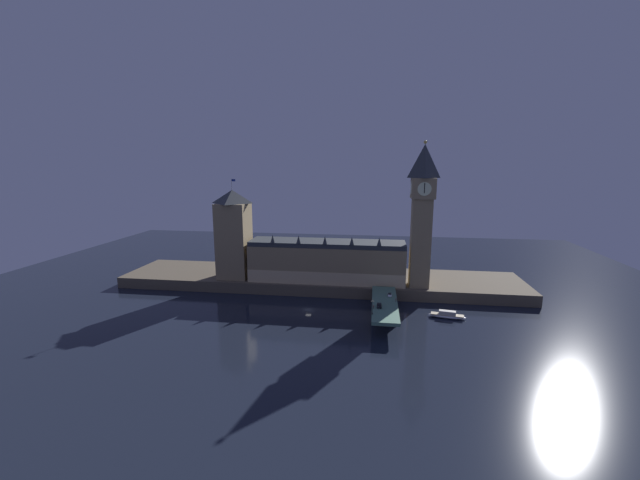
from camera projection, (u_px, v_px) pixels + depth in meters
The scene contains 12 objects.
ground_plane at pixel (308, 310), 184.23m from camera, with size 400.00×400.00×0.00m, color black.
embankment at pixel (320, 280), 221.57m from camera, with size 220.00×42.00×5.85m.
parliament_hall at pixel (327, 261), 209.53m from camera, with size 82.09×19.35×25.64m.
clock_tower at pixel (422, 211), 194.06m from camera, with size 11.85×11.96×72.70m.
victoria_tower at pixel (234, 234), 213.53m from camera, with size 16.49×16.49×54.01m.
bridge at pixel (385, 306), 173.52m from camera, with size 11.17×46.00×7.36m.
car_northbound_trail at pixel (379, 305), 167.55m from camera, with size 2.00×4.77×1.50m.
car_southbound_trail at pixel (390, 295), 181.17m from camera, with size 1.93×3.80×1.37m.
pedestrian_near_rail at pixel (373, 307), 165.55m from camera, with size 0.38×0.38×1.66m.
pedestrian_mid_walk at pixel (396, 300), 173.79m from camera, with size 0.38×0.38×1.71m.
street_lamp_near at pixel (373, 305), 158.83m from camera, with size 1.34×0.60×6.17m.
boat_downstream at pixel (447, 315), 174.50m from camera, with size 16.38×6.57×3.31m.
Camera 1 is at (29.78, -172.01, 67.69)m, focal length 22.00 mm.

